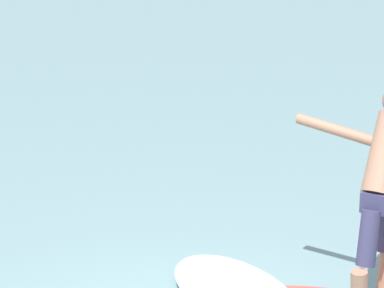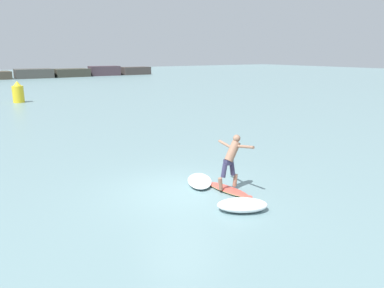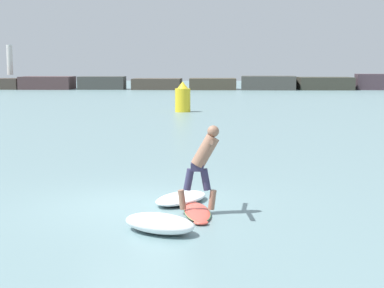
{
  "view_description": "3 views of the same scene",
  "coord_description": "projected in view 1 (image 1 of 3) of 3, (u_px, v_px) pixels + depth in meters",
  "views": [
    {
      "loc": [
        -5.1,
        -3.09,
        3.26
      ],
      "look_at": [
        1.56,
        1.15,
        1.08
      ],
      "focal_mm": 85.0,
      "sensor_mm": 36.0,
      "label": 1
    },
    {
      "loc": [
        -5.96,
        -9.58,
        4.33
      ],
      "look_at": [
        1.11,
        1.1,
        1.2
      ],
      "focal_mm": 35.0,
      "sensor_mm": 36.0,
      "label": 2
    },
    {
      "loc": [
        1.65,
        -13.49,
        3.05
      ],
      "look_at": [
        1.12,
        0.64,
        1.27
      ],
      "focal_mm": 60.0,
      "sensor_mm": 36.0,
      "label": 3
    }
  ],
  "objects": []
}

